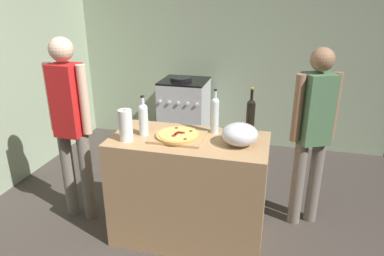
# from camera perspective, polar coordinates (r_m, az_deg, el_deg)

# --- Properties ---
(ground_plane) EXTENTS (4.39, 3.39, 0.02)m
(ground_plane) POSITION_cam_1_polar(r_m,az_deg,el_deg) (3.79, -0.05, -10.06)
(ground_plane) COLOR #3F3833
(kitchen_wall_rear) EXTENTS (4.39, 0.10, 2.60)m
(kitchen_wall_rear) POSITION_cam_1_polar(r_m,az_deg,el_deg) (4.71, 4.39, 13.04)
(kitchen_wall_rear) COLOR #99A889
(kitchen_wall_rear) RESTS_ON ground_plane
(kitchen_wall_left) EXTENTS (0.10, 3.39, 2.60)m
(kitchen_wall_left) POSITION_cam_1_polar(r_m,az_deg,el_deg) (4.23, -26.96, 9.96)
(kitchen_wall_left) COLOR #99A889
(kitchen_wall_left) RESTS_ON ground_plane
(counter) EXTENTS (1.22, 0.60, 0.91)m
(counter) POSITION_cam_1_polar(r_m,az_deg,el_deg) (2.90, -0.49, -10.01)
(counter) COLOR tan
(counter) RESTS_ON ground_plane
(cutting_board) EXTENTS (0.40, 0.32, 0.02)m
(cutting_board) POSITION_cam_1_polar(r_m,az_deg,el_deg) (2.70, -2.28, -1.52)
(cutting_board) COLOR tan
(cutting_board) RESTS_ON counter
(pizza) EXTENTS (0.35, 0.35, 0.03)m
(pizza) POSITION_cam_1_polar(r_m,az_deg,el_deg) (2.69, -2.28, -1.11)
(pizza) COLOR tan
(pizza) RESTS_ON cutting_board
(mixing_bowl) EXTENTS (0.27, 0.27, 0.17)m
(mixing_bowl) POSITION_cam_1_polar(r_m,az_deg,el_deg) (2.58, 7.81, -1.02)
(mixing_bowl) COLOR #B2B2B7
(mixing_bowl) RESTS_ON counter
(paper_towel_roll) EXTENTS (0.10, 0.10, 0.25)m
(paper_towel_roll) POSITION_cam_1_polar(r_m,az_deg,el_deg) (2.67, -10.81, 0.42)
(paper_towel_roll) COLOR white
(paper_towel_roll) RESTS_ON counter
(wine_bottle_dark) EXTENTS (0.07, 0.07, 0.38)m
(wine_bottle_dark) POSITION_cam_1_polar(r_m,az_deg,el_deg) (2.78, 9.56, 2.14)
(wine_bottle_dark) COLOR black
(wine_bottle_dark) RESTS_ON counter
(wine_bottle_amber) EXTENTS (0.06, 0.06, 0.36)m
(wine_bottle_amber) POSITION_cam_1_polar(r_m,az_deg,el_deg) (2.76, 3.77, 2.33)
(wine_bottle_amber) COLOR silver
(wine_bottle_amber) RESTS_ON counter
(wine_bottle_clear) EXTENTS (0.07, 0.07, 0.32)m
(wine_bottle_clear) POSITION_cam_1_polar(r_m,az_deg,el_deg) (2.75, -7.97, 1.69)
(wine_bottle_clear) COLOR silver
(wine_bottle_clear) RESTS_ON counter
(stove) EXTENTS (0.58, 0.58, 0.97)m
(stove) POSITION_cam_1_polar(r_m,az_deg,el_deg) (4.59, -1.25, 2.24)
(stove) COLOR #B7B7BC
(stove) RESTS_ON ground_plane
(person_in_stripes) EXTENTS (0.39, 0.21, 1.64)m
(person_in_stripes) POSITION_cam_1_polar(r_m,az_deg,el_deg) (3.14, -19.26, 1.23)
(person_in_stripes) COLOR slate
(person_in_stripes) RESTS_ON ground_plane
(person_in_red) EXTENTS (0.37, 0.28, 1.57)m
(person_in_red) POSITION_cam_1_polar(r_m,az_deg,el_deg) (3.07, 19.21, -0.06)
(person_in_red) COLOR slate
(person_in_red) RESTS_ON ground_plane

